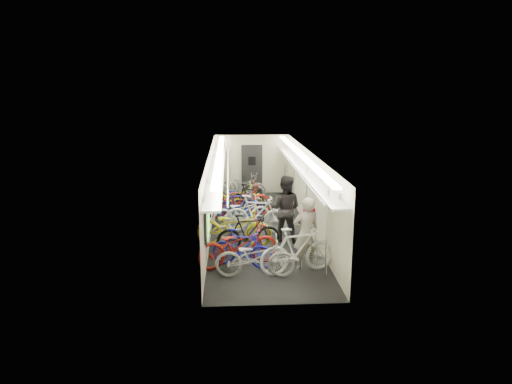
{
  "coord_description": "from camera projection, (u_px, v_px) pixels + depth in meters",
  "views": [
    {
      "loc": [
        -0.91,
        -13.41,
        4.3
      ],
      "look_at": [
        -0.11,
        0.16,
        1.15
      ],
      "focal_mm": 32.0,
      "sensor_mm": 36.0,
      "label": 1
    }
  ],
  "objects": [
    {
      "name": "bicycle_2",
      "position": [
        238.0,
        245.0,
        11.07
      ],
      "size": [
        2.19,
        1.34,
        1.09
      ],
      "primitive_type": "imported",
      "rotation": [
        0.0,
        0.0,
        1.89
      ],
      "color": "maroon",
      "rests_on": "ground"
    },
    {
      "name": "bicycle_7",
      "position": [
        239.0,
        205.0,
        15.07
      ],
      "size": [
        1.66,
        0.58,
        0.98
      ],
      "primitive_type": "imported",
      "rotation": [
        0.0,
        0.0,
        1.65
      ],
      "color": "navy",
      "rests_on": "ground"
    },
    {
      "name": "passenger_mid",
      "position": [
        285.0,
        209.0,
        12.83
      ],
      "size": [
        1.12,
        1.0,
        1.9
      ],
      "primitive_type": "imported",
      "rotation": [
        0.0,
        0.0,
        2.78
      ],
      "color": "black",
      "rests_on": "ground"
    },
    {
      "name": "bicycle_6",
      "position": [
        242.0,
        211.0,
        14.27
      ],
      "size": [
        1.93,
        1.02,
        0.97
      ],
      "primitive_type": "imported",
      "rotation": [
        0.0,
        0.0,
        1.79
      ],
      "color": "silver",
      "rests_on": "ground"
    },
    {
      "name": "bicycle_12",
      "position": [
        237.0,
        189.0,
        17.23
      ],
      "size": [
        2.05,
        0.72,
        1.07
      ],
      "primitive_type": "imported",
      "rotation": [
        0.0,
        0.0,
        1.57
      ],
      "color": "slate",
      "rests_on": "ground"
    },
    {
      "name": "passenger_near",
      "position": [
        306.0,
        234.0,
        10.83
      ],
      "size": [
        0.72,
        0.55,
        1.78
      ],
      "primitive_type": "imported",
      "rotation": [
        0.0,
        0.0,
        3.34
      ],
      "color": "gray",
      "rests_on": "ground"
    },
    {
      "name": "bicycle_1",
      "position": [
        242.0,
        248.0,
        11.03
      ],
      "size": [
        1.64,
        1.0,
        0.95
      ],
      "primitive_type": "imported",
      "rotation": [
        0.0,
        0.0,
        1.19
      ],
      "color": "#1B199A",
      "rests_on": "ground"
    },
    {
      "name": "bicycle_4",
      "position": [
        234.0,
        227.0,
        12.51
      ],
      "size": [
        2.2,
        1.11,
        1.1
      ],
      "primitive_type": "imported",
      "rotation": [
        0.0,
        0.0,
        1.38
      ],
      "color": "gold",
      "rests_on": "ground"
    },
    {
      "name": "bicycle_5",
      "position": [
        256.0,
        214.0,
        13.63
      ],
      "size": [
        1.99,
        0.91,
        1.15
      ],
      "primitive_type": "imported",
      "rotation": [
        0.0,
        0.0,
        1.37
      ],
      "color": "silver",
      "rests_on": "ground"
    },
    {
      "name": "backpack",
      "position": [
        309.0,
        216.0,
        10.92
      ],
      "size": [
        0.28,
        0.19,
        0.38
      ],
      "primitive_type": "cube",
      "rotation": [
        0.0,
        0.0,
        0.19
      ],
      "color": "red",
      "rests_on": "passenger_near"
    },
    {
      "name": "bicycle_10",
      "position": [
        237.0,
        197.0,
        16.16
      ],
      "size": [
        1.9,
        0.82,
        0.97
      ],
      "primitive_type": "imported",
      "rotation": [
        0.0,
        0.0,
        1.67
      ],
      "color": "yellow",
      "rests_on": "ground"
    },
    {
      "name": "bicycle_9",
      "position": [
        251.0,
        198.0,
        15.97
      ],
      "size": [
        1.69,
        1.01,
        0.98
      ],
      "primitive_type": "imported",
      "rotation": [
        0.0,
        0.0,
        1.21
      ],
      "color": "black",
      "rests_on": "ground"
    },
    {
      "name": "bicycle_0",
      "position": [
        255.0,
        257.0,
        10.46
      ],
      "size": [
        1.87,
        0.74,
        0.96
      ],
      "primitive_type": "imported",
      "rotation": [
        0.0,
        0.0,
        1.52
      ],
      "color": "#A3A2A6",
      "rests_on": "ground"
    },
    {
      "name": "bicycle_3",
      "position": [
        249.0,
        233.0,
        12.06
      ],
      "size": [
        1.79,
        0.78,
        1.04
      ],
      "primitive_type": "imported",
      "rotation": [
        0.0,
        0.0,
        1.74
      ],
      "color": "black",
      "rests_on": "ground"
    },
    {
      "name": "bicycle_11",
      "position": [
        297.0,
        250.0,
        10.65
      ],
      "size": [
        1.96,
        1.02,
        1.13
      ],
      "primitive_type": "imported",
      "rotation": [
        0.0,
        0.0,
        1.84
      ],
      "color": "white",
      "rests_on": "ground"
    },
    {
      "name": "train_car_shell",
      "position": [
        247.0,
        173.0,
        14.36
      ],
      "size": [
        10.0,
        10.0,
        10.0
      ],
      "color": "black",
      "rests_on": "ground"
    },
    {
      "name": "bicycle_8",
      "position": [
        239.0,
        200.0,
        15.3
      ],
      "size": [
        2.31,
        1.15,
        1.16
      ],
      "primitive_type": "imported",
      "rotation": [
        0.0,
        0.0,
        1.75
      ],
      "color": "maroon",
      "rests_on": "ground"
    },
    {
      "name": "bicycle_14",
      "position": [
        243.0,
        185.0,
        18.04
      ],
      "size": [
        1.96,
        1.23,
        0.97
      ],
      "primitive_type": "imported",
      "rotation": [
        0.0,
        0.0,
        1.23
      ],
      "color": "slate",
      "rests_on": "ground"
    }
  ]
}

